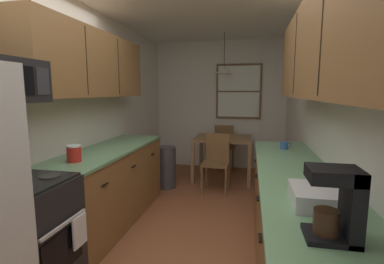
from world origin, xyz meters
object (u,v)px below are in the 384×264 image
Objects in this scene: dining_chair_far at (225,144)px; trash_bin at (166,167)px; coffee_maker at (340,203)px; stove_range at (24,240)px; dining_chair_near at (217,159)px; storage_canister at (74,153)px; dish_rack at (316,197)px; dining_table at (223,143)px; mug_by_coffeemaker at (284,145)px.

trash_bin is at bearing -122.11° from dining_chair_far.
trash_bin is 3.51m from coffee_maker.
coffee_maker is at bearing -10.37° from stove_range.
dining_chair_near reaches higher than trash_bin.
storage_canister is (-0.01, 0.66, 0.51)m from stove_range.
dining_chair_near is at bearing 67.22° from stove_range.
dish_rack reaches higher than dining_chair_far.
dining_chair_far is 2.76× the size of coffee_maker.
storage_canister is at bearing 90.49° from stove_range.
stove_range reaches higher than dining_chair_near.
dining_table is 1.10× the size of dining_chair_far.
dining_chair_far is 1.56m from trash_bin.
stove_range reaches higher than dining_chair_far.
dish_rack is (1.70, -2.59, 0.61)m from trash_bin.
trash_bin is at bearing 119.75° from coffee_maker.
stove_range is 0.83m from storage_canister.
dining_chair_far is at bearing 102.60° from dish_rack.
dining_chair_far is at bearing 71.04° from storage_canister.
dining_chair_far is 2.65× the size of dish_rack.
dining_table is 3.04× the size of coffee_maker.
dining_chair_far is at bearing 111.21° from mug_by_coffeemaker.
dining_chair_near is 2.80m from dish_rack.
dish_rack is at bearing 90.81° from coffee_maker.
dish_rack is at bearing -90.12° from mug_by_coffeemaker.
stove_range is 2.05m from dish_rack.
coffee_maker is (0.89, -3.01, 0.57)m from dining_chair_near.
dining_chair_near is at bearing 106.50° from coffee_maker.
stove_range is 1.64× the size of trash_bin.
coffee_maker reaches higher than dining_chair_far.
dish_rack is (0.85, -3.26, 0.31)m from dining_table.
dining_chair_near is at bearing -93.28° from dining_table.
stove_range is 8.96× the size of mug_by_coffeemaker.
trash_bin is at bearing 81.30° from storage_canister.
stove_range is 1.22× the size of dining_chair_far.
dining_chair_near is at bearing 132.58° from mug_by_coffeemaker.
stove_range is at bearing -112.78° from dining_chair_near.
coffee_maker is at bearing -76.85° from dining_table.
mug_by_coffeemaker is (2.00, 1.02, -0.04)m from storage_canister.
dining_chair_far is at bearing 57.89° from trash_bin.
dining_table is 3.77m from coffee_maker.
dish_rack reaches higher than trash_bin.
dining_table is at bearing 38.20° from trash_bin.
mug_by_coffeemaker is at bearing 26.92° from storage_canister.
dining_chair_far is 5.67× the size of storage_canister.
dining_chair_far is at bearing 101.55° from coffee_maker.
trash_bin is 2.06× the size of coffee_maker.
storage_canister reaches higher than mug_by_coffeemaker.
dining_chair_near is at bearing 60.68° from storage_canister.
stove_range is 3.37× the size of coffee_maker.
coffee_maker reaches higher than mug_by_coffeemaker.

